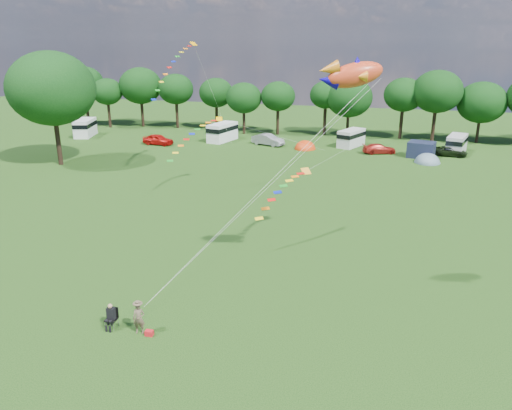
% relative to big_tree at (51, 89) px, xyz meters
% --- Properties ---
extents(ground_plane, '(180.00, 180.00, 0.00)m').
position_rel_big_tree_xyz_m(ground_plane, '(30.00, -28.00, -9.02)').
color(ground_plane, black).
rests_on(ground_plane, ground).
extents(tree_line, '(102.98, 10.98, 10.27)m').
position_rel_big_tree_xyz_m(tree_line, '(35.30, 26.99, -2.67)').
color(tree_line, black).
rests_on(tree_line, ground).
extents(big_tree, '(10.00, 10.00, 13.28)m').
position_rel_big_tree_xyz_m(big_tree, '(0.00, 0.00, 0.00)').
color(big_tree, black).
rests_on(big_tree, ground).
extents(car_a, '(4.69, 2.24, 1.51)m').
position_rel_big_tree_xyz_m(car_a, '(6.19, 13.85, -8.26)').
color(car_a, red).
rests_on(car_a, ground).
extents(car_b, '(4.76, 3.02, 1.57)m').
position_rel_big_tree_xyz_m(car_b, '(21.46, 17.70, -8.23)').
color(car_b, gray).
rests_on(car_b, ground).
extents(car_c, '(4.56, 3.09, 1.26)m').
position_rel_big_tree_xyz_m(car_c, '(36.99, 16.41, -8.39)').
color(car_c, '#A52018').
rests_on(car_c, ground).
extents(car_d, '(4.65, 2.50, 1.21)m').
position_rel_big_tree_xyz_m(car_d, '(45.84, 17.33, -8.41)').
color(car_d, black).
rests_on(car_d, ground).
extents(campervan_a, '(3.71, 5.75, 2.61)m').
position_rel_big_tree_xyz_m(campervan_a, '(-7.58, 16.84, -7.62)').
color(campervan_a, silver).
rests_on(campervan_a, ground).
extents(campervan_b, '(3.48, 5.75, 2.63)m').
position_rel_big_tree_xyz_m(campervan_b, '(14.20, 18.87, -7.60)').
color(campervan_b, white).
rests_on(campervan_b, ground).
extents(campervan_c, '(3.76, 5.26, 2.37)m').
position_rel_big_tree_xyz_m(campervan_c, '(32.97, 19.97, -7.74)').
color(campervan_c, silver).
rests_on(campervan_c, ground).
extents(campervan_d, '(3.22, 5.24, 2.39)m').
position_rel_big_tree_xyz_m(campervan_d, '(46.83, 19.28, -7.73)').
color(campervan_d, '#B8B8BA').
rests_on(campervan_d, ground).
extents(tent_orange, '(2.95, 3.23, 2.31)m').
position_rel_big_tree_xyz_m(tent_orange, '(27.02, 16.62, -9.00)').
color(tent_orange, red).
rests_on(tent_orange, ground).
extents(tent_greyblue, '(3.14, 3.44, 2.34)m').
position_rel_big_tree_xyz_m(tent_greyblue, '(42.91, 12.66, -9.00)').
color(tent_greyblue, slate).
rests_on(tent_greyblue, ground).
extents(awning_navy, '(3.68, 3.22, 2.00)m').
position_rel_big_tree_xyz_m(awning_navy, '(42.23, 15.50, -8.02)').
color(awning_navy, '#191E34').
rests_on(awning_navy, ground).
extents(kite_flyer, '(0.71, 0.56, 1.72)m').
position_rel_big_tree_xyz_m(kite_flyer, '(26.53, -30.36, -8.16)').
color(kite_flyer, brown).
rests_on(kite_flyer, ground).
extents(camp_chair, '(0.59, 0.58, 1.44)m').
position_rel_big_tree_xyz_m(camp_chair, '(24.89, -30.28, -8.16)').
color(camp_chair, '#99999E').
rests_on(camp_chair, ground).
extents(kite_bag, '(0.43, 0.29, 0.30)m').
position_rel_big_tree_xyz_m(kite_bag, '(27.13, -30.46, -8.87)').
color(kite_bag, red).
rests_on(kite_bag, ground).
extents(fish_kite, '(3.67, 2.16, 1.92)m').
position_rel_big_tree_xyz_m(fish_kite, '(36.03, -23.58, 3.82)').
color(fish_kite, red).
rests_on(fish_kite, ground).
extents(streamer_kite_a, '(3.29, 5.69, 5.80)m').
position_rel_big_tree_xyz_m(streamer_kite_a, '(15.66, 0.40, 3.13)').
color(streamer_kite_a, '#FFA600').
rests_on(streamer_kite_a, ground).
extents(streamer_kite_b, '(4.33, 4.60, 3.81)m').
position_rel_big_tree_xyz_m(streamer_kite_b, '(20.30, -5.58, -3.10)').
color(streamer_kite_b, '#FFB300').
rests_on(streamer_kite_b, ground).
extents(streamer_kite_c, '(3.27, 5.03, 2.84)m').
position_rel_big_tree_xyz_m(streamer_kite_c, '(31.32, -16.00, -4.72)').
color(streamer_kite_c, orange).
rests_on(streamer_kite_c, ground).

